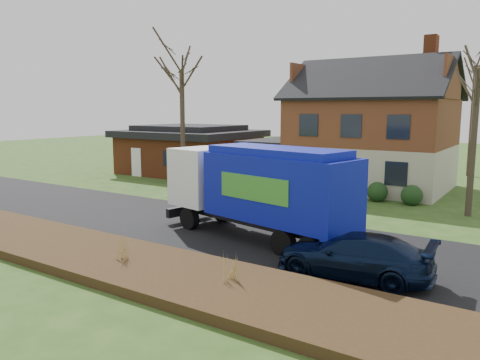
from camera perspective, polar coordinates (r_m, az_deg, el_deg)
The scene contains 13 objects.
ground at distance 19.53m, azimuth -3.27°, elevation -6.01°, with size 120.00×120.00×0.00m, color #2A4918.
road at distance 19.53m, azimuth -3.27°, elevation -5.98°, with size 80.00×7.00×0.02m, color black.
mulch_verge at distance 15.75m, azimuth -15.07°, elevation -9.36°, with size 80.00×3.50×0.30m, color black.
main_house at distance 30.66m, azimuth 14.89°, elevation 6.66°, with size 12.95×8.95×9.26m.
ranch_house at distance 36.68m, azimuth -6.14°, elevation 3.72°, with size 9.80×8.20×3.70m.
garbage_truck at distance 17.62m, azimuth 2.33°, elevation -0.76°, with size 8.61×3.83×3.57m.
silver_sedan at distance 23.95m, azimuth 3.21°, elevation -1.54°, with size 1.50×4.30×1.42m, color #94979B.
navy_wagon at distance 14.36m, azimuth 13.68°, elevation -8.94°, with size 1.86×4.57×1.33m, color black.
tree_front_west at distance 30.63m, azimuth -7.17°, elevation 15.11°, with size 3.44×3.44×10.21m.
tree_front_east at distance 23.99m, azimuth 27.22°, elevation 13.69°, with size 3.29×3.29×9.15m.
tree_back at distance 38.65m, azimuth 26.96°, elevation 13.94°, with size 3.45×3.45×10.93m.
grass_clump_mid at distance 15.07m, azimuth -14.21°, elevation -7.84°, with size 0.31×0.25×0.86m.
grass_clump_east at distance 12.90m, azimuth -1.17°, elevation -10.66°, with size 0.30×0.25×0.75m.
Camera 1 is at (11.36, -15.10, 4.94)m, focal length 35.00 mm.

